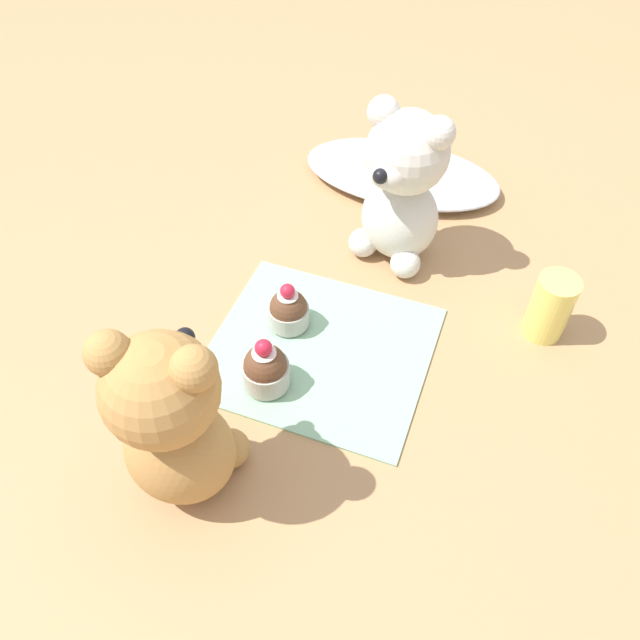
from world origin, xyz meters
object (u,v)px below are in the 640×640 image
(juice_glass, at_px, (550,307))
(cupcake_near_tan_bear, at_px, (266,368))
(teddy_bear_cream, at_px, (402,187))
(cupcake_near_cream_bear, at_px, (289,310))
(teddy_bear_tan, at_px, (173,420))

(juice_glass, bearing_deg, cupcake_near_tan_bear, -145.74)
(teddy_bear_cream, bearing_deg, cupcake_near_cream_bear, -99.31)
(cupcake_near_cream_bear, relative_size, juice_glass, 0.75)
(cupcake_near_cream_bear, bearing_deg, teddy_bear_tan, -94.09)
(teddy_bear_cream, relative_size, cupcake_near_tan_bear, 3.04)
(cupcake_near_tan_bear, bearing_deg, teddy_bear_cream, 74.36)
(teddy_bear_tan, relative_size, cupcake_near_tan_bear, 3.07)
(cupcake_near_tan_bear, bearing_deg, juice_glass, 34.26)
(teddy_bear_cream, height_order, teddy_bear_tan, teddy_bear_tan)
(teddy_bear_tan, relative_size, cupcake_near_cream_bear, 3.41)
(teddy_bear_cream, xyz_separation_m, teddy_bear_tan, (-0.10, -0.39, -0.00))
(teddy_bear_cream, xyz_separation_m, cupcake_near_tan_bear, (-0.07, -0.26, -0.08))
(cupcake_near_tan_bear, relative_size, juice_glass, 0.83)
(cupcake_near_tan_bear, height_order, juice_glass, juice_glass)
(teddy_bear_tan, bearing_deg, teddy_bear_cream, -112.30)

